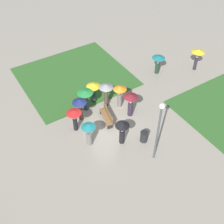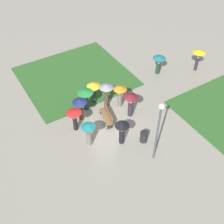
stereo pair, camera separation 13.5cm
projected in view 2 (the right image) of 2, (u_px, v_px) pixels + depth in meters
name	position (u px, v px, depth m)	size (l,w,h in m)	color
ground_plane	(106.00, 126.00, 19.88)	(90.00, 90.00, 0.00)	gray
lawn_patch_near	(75.00, 76.00, 24.14)	(8.14, 8.71, 0.06)	#2D5B26
park_bench	(107.00, 116.00, 19.98)	(1.86, 0.79, 0.90)	brown
lamp_post	(158.00, 126.00, 15.85)	(0.32, 0.32, 4.60)	#474C51
trash_bin	(144.00, 137.00, 18.62)	(0.53, 0.53, 0.82)	#232326
crowd_person_yellow	(94.00, 88.00, 20.80)	(1.05, 1.05, 1.81)	#1E3328
crowd_person_green	(86.00, 96.00, 20.30)	(1.18, 1.18, 1.78)	#282D47
crowd_person_navy	(80.00, 104.00, 19.53)	(1.03, 1.03, 1.84)	#47382D
crowd_person_black	(122.00, 129.00, 17.95)	(0.94, 0.94, 1.86)	black
crowd_person_maroon	(131.00, 102.00, 19.82)	(1.02, 1.02, 1.95)	#2D2333
crowd_person_orange	(120.00, 92.00, 20.53)	(1.00, 1.00, 1.88)	slate
crowd_person_teal	(89.00, 131.00, 17.92)	(0.95, 0.95, 1.84)	slate
crowd_person_grey	(106.00, 90.00, 20.52)	(1.07, 1.07, 1.97)	#47382D
crowd_person_red	(74.00, 116.00, 18.78)	(1.03, 1.03, 1.79)	black
lone_walker_far_path	(199.00, 54.00, 23.81)	(1.11, 1.11, 2.00)	#2D2333
lone_walker_near_lawn	(159.00, 61.00, 23.72)	(1.11, 1.11, 1.69)	#1E3328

